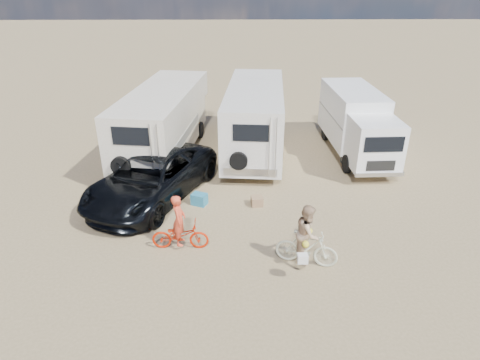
{
  "coord_description": "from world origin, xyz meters",
  "views": [
    {
      "loc": [
        -1.34,
        -11.13,
        7.65
      ],
      "look_at": [
        -1.13,
        1.61,
        1.3
      ],
      "focal_mm": 31.17,
      "sensor_mm": 36.0,
      "label": 1
    }
  ],
  "objects_px": {
    "dark_suv": "(152,177)",
    "rider_woman": "(307,238)",
    "rv_main": "(255,120)",
    "rv_left": "(164,124)",
    "bike_man": "(180,235)",
    "rider_man": "(179,225)",
    "cooler": "(199,199)",
    "bike_woman": "(306,248)",
    "box_truck": "(357,125)",
    "crate": "(257,201)",
    "bike_parked": "(360,157)"
  },
  "relations": [
    {
      "from": "rv_left",
      "to": "bike_man",
      "type": "bearing_deg",
      "value": -70.94
    },
    {
      "from": "dark_suv",
      "to": "cooler",
      "type": "distance_m",
      "value": 1.97
    },
    {
      "from": "box_truck",
      "to": "bike_parked",
      "type": "relative_size",
      "value": 3.99
    },
    {
      "from": "bike_woman",
      "to": "box_truck",
      "type": "bearing_deg",
      "value": -6.2
    },
    {
      "from": "bike_woman",
      "to": "bike_parked",
      "type": "height_order",
      "value": "bike_woman"
    },
    {
      "from": "rv_left",
      "to": "rider_man",
      "type": "distance_m",
      "value": 7.61
    },
    {
      "from": "bike_parked",
      "to": "cooler",
      "type": "xyz_separation_m",
      "value": [
        -6.78,
        -3.26,
        -0.22
      ]
    },
    {
      "from": "box_truck",
      "to": "dark_suv",
      "type": "xyz_separation_m",
      "value": [
        -8.7,
        -4.08,
        -0.58
      ]
    },
    {
      "from": "bike_parked",
      "to": "crate",
      "type": "xyz_separation_m",
      "value": [
        -4.67,
        -3.34,
        -0.27
      ]
    },
    {
      "from": "box_truck",
      "to": "bike_man",
      "type": "distance_m",
      "value": 10.4
    },
    {
      "from": "rv_left",
      "to": "bike_man",
      "type": "distance_m",
      "value": 7.66
    },
    {
      "from": "rider_man",
      "to": "cooler",
      "type": "bearing_deg",
      "value": -6.93
    },
    {
      "from": "crate",
      "to": "rider_woman",
      "type": "bearing_deg",
      "value": -70.37
    },
    {
      "from": "rv_left",
      "to": "bike_parked",
      "type": "bearing_deg",
      "value": -2.07
    },
    {
      "from": "rv_main",
      "to": "dark_suv",
      "type": "bearing_deg",
      "value": -126.74
    },
    {
      "from": "cooler",
      "to": "rv_main",
      "type": "bearing_deg",
      "value": 89.7
    },
    {
      "from": "rv_main",
      "to": "dark_suv",
      "type": "xyz_separation_m",
      "value": [
        -4.04,
        -4.51,
        -0.69
      ]
    },
    {
      "from": "dark_suv",
      "to": "cooler",
      "type": "xyz_separation_m",
      "value": [
        1.78,
        -0.56,
        -0.63
      ]
    },
    {
      "from": "bike_man",
      "to": "rider_woman",
      "type": "distance_m",
      "value": 3.86
    },
    {
      "from": "rv_main",
      "to": "rider_woman",
      "type": "height_order",
      "value": "rv_main"
    },
    {
      "from": "rider_man",
      "to": "bike_parked",
      "type": "bearing_deg",
      "value": -49.11
    },
    {
      "from": "rv_main",
      "to": "bike_man",
      "type": "relative_size",
      "value": 4.39
    },
    {
      "from": "rider_man",
      "to": "rider_woman",
      "type": "height_order",
      "value": "rider_woman"
    },
    {
      "from": "bike_man",
      "to": "rider_man",
      "type": "bearing_deg",
      "value": 0.0
    },
    {
      "from": "box_truck",
      "to": "bike_woman",
      "type": "bearing_deg",
      "value": -115.39
    },
    {
      "from": "rv_left",
      "to": "cooler",
      "type": "relative_size",
      "value": 15.06
    },
    {
      "from": "rider_woman",
      "to": "cooler",
      "type": "bearing_deg",
      "value": 60.67
    },
    {
      "from": "rv_main",
      "to": "rider_woman",
      "type": "distance_m",
      "value": 8.72
    },
    {
      "from": "cooler",
      "to": "box_truck",
      "type": "bearing_deg",
      "value": 57.58
    },
    {
      "from": "bike_woman",
      "to": "bike_parked",
      "type": "bearing_deg",
      "value": -9.43
    },
    {
      "from": "bike_woman",
      "to": "bike_man",
      "type": "bearing_deg",
      "value": 94.46
    },
    {
      "from": "dark_suv",
      "to": "rider_woman",
      "type": "distance_m",
      "value": 6.58
    },
    {
      "from": "rv_left",
      "to": "rider_woman",
      "type": "xyz_separation_m",
      "value": [
        5.25,
        -8.28,
        -0.63
      ]
    },
    {
      "from": "rv_left",
      "to": "box_truck",
      "type": "xyz_separation_m",
      "value": [
        8.82,
        -0.09,
        -0.09
      ]
    },
    {
      "from": "rv_left",
      "to": "bike_woman",
      "type": "distance_m",
      "value": 9.85
    },
    {
      "from": "box_truck",
      "to": "crate",
      "type": "xyz_separation_m",
      "value": [
        -4.8,
        -4.73,
        -1.26
      ]
    },
    {
      "from": "rv_left",
      "to": "bike_woman",
      "type": "xyz_separation_m",
      "value": [
        5.25,
        -8.28,
        -0.97
      ]
    },
    {
      "from": "rider_man",
      "to": "bike_man",
      "type": "bearing_deg",
      "value": 0.0
    },
    {
      "from": "rv_left",
      "to": "rv_main",
      "type": "bearing_deg",
      "value": 12.26
    },
    {
      "from": "rv_main",
      "to": "rider_man",
      "type": "distance_m",
      "value": 8.24
    },
    {
      "from": "rider_man",
      "to": "crate",
      "type": "height_order",
      "value": "rider_man"
    },
    {
      "from": "dark_suv",
      "to": "rider_woman",
      "type": "bearing_deg",
      "value": -15.01
    },
    {
      "from": "rv_main",
      "to": "dark_suv",
      "type": "relative_size",
      "value": 1.25
    },
    {
      "from": "dark_suv",
      "to": "cooler",
      "type": "height_order",
      "value": "dark_suv"
    },
    {
      "from": "bike_parked",
      "to": "rider_woman",
      "type": "bearing_deg",
      "value": 163.94
    },
    {
      "from": "dark_suv",
      "to": "crate",
      "type": "distance_m",
      "value": 4.01
    },
    {
      "from": "cooler",
      "to": "bike_man",
      "type": "bearing_deg",
      "value": -74.4
    },
    {
      "from": "rv_left",
      "to": "box_truck",
      "type": "height_order",
      "value": "rv_left"
    },
    {
      "from": "dark_suv",
      "to": "rider_woman",
      "type": "xyz_separation_m",
      "value": [
        5.13,
        -4.12,
        0.04
      ]
    },
    {
      "from": "rv_main",
      "to": "bike_parked",
      "type": "distance_m",
      "value": 5.0
    }
  ]
}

